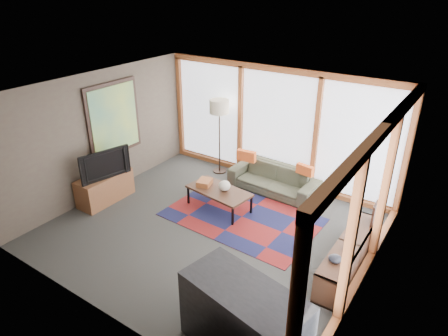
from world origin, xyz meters
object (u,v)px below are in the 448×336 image
Objects in this scene: tv_console at (105,188)px; floor_lamp at (219,137)px; sofa at (274,179)px; bar_counter at (244,321)px; coffee_table at (219,199)px; television at (103,163)px; bookshelf at (348,256)px.

floor_lamp is at bearing 63.99° from tv_console.
sofa is 1.25× the size of bar_counter.
coffee_table is 1.09× the size of tv_console.
sofa is 1.85× the size of television.
floor_lamp is 1.14× the size of bar_counter.
floor_lamp is 2.79m from tv_console.
bookshelf is (2.18, -1.65, -0.03)m from sofa.
television is at bearing -171.82° from bookshelf.
tv_console is (-1.19, -2.45, -0.59)m from floor_lamp.
coffee_table is 1.22× the size of television.
sofa is 1.09× the size of floor_lamp.
coffee_table is 2.39m from tv_console.
television is at bearing -114.19° from floor_lamp.
bookshelf is at bearing -34.57° from sofa.
television is (-1.11, -2.48, -0.00)m from floor_lamp.
floor_lamp is at bearing 177.39° from sofa.
floor_lamp is 1.70× the size of television.
bar_counter reaches higher than tv_console.
bar_counter is at bearing -64.92° from sofa.
sofa is 1.63m from floor_lamp.
tv_console is at bearing -116.01° from floor_lamp.
television reaches higher than tv_console.
bookshelf is 4.93m from tv_console.
tv_console is 0.60m from television.
sofa is 2.73m from bookshelf.
sofa is 3.57m from television.
sofa is at bearing 40.52° from tv_console.
floor_lamp is at bearing 154.21° from bookshelf.
coffee_table is at bearing -48.45° from television.
floor_lamp is (-1.51, 0.14, 0.60)m from sofa.
floor_lamp is 4.15m from bookshelf.
television is at bearing -135.75° from sofa.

